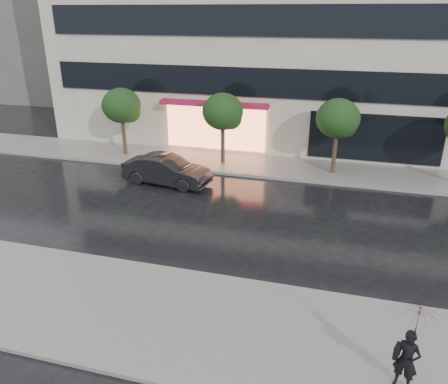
% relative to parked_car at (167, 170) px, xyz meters
% --- Properties ---
extents(ground, '(120.00, 120.00, 0.00)m').
position_rel_parked_car_xyz_m(ground, '(4.87, -6.42, -0.72)').
color(ground, black).
rests_on(ground, ground).
extents(sidewalk_near, '(60.00, 4.50, 0.12)m').
position_rel_parked_car_xyz_m(sidewalk_near, '(4.87, -9.67, -0.66)').
color(sidewalk_near, slate).
rests_on(sidewalk_near, ground).
extents(sidewalk_far, '(60.00, 3.50, 0.12)m').
position_rel_parked_car_xyz_m(sidewalk_far, '(4.87, 3.83, -0.66)').
color(sidewalk_far, slate).
rests_on(sidewalk_far, ground).
extents(curb_near, '(60.00, 0.25, 0.14)m').
position_rel_parked_car_xyz_m(curb_near, '(4.87, -7.42, -0.65)').
color(curb_near, gray).
rests_on(curb_near, ground).
extents(curb_far, '(60.00, 0.25, 0.14)m').
position_rel_parked_car_xyz_m(curb_far, '(4.87, 2.08, -0.65)').
color(curb_far, gray).
rests_on(curb_far, ground).
extents(bg_building_left, '(14.00, 10.00, 12.00)m').
position_rel_parked_car_xyz_m(bg_building_left, '(-23.13, 19.58, 5.28)').
color(bg_building_left, '#59544F').
rests_on(bg_building_left, ground).
extents(tree_far_west, '(2.20, 2.20, 3.99)m').
position_rel_parked_car_xyz_m(tree_far_west, '(-4.06, 3.61, 2.20)').
color(tree_far_west, '#33261C').
rests_on(tree_far_west, ground).
extents(tree_mid_west, '(2.20, 2.20, 3.99)m').
position_rel_parked_car_xyz_m(tree_mid_west, '(1.94, 3.61, 2.20)').
color(tree_mid_west, '#33261C').
rests_on(tree_mid_west, ground).
extents(tree_mid_east, '(2.20, 2.20, 3.99)m').
position_rel_parked_car_xyz_m(tree_mid_east, '(7.94, 3.61, 2.20)').
color(tree_mid_east, '#33261C').
rests_on(tree_mid_east, ground).
extents(parked_car, '(4.52, 2.05, 1.44)m').
position_rel_parked_car_xyz_m(parked_car, '(0.00, 0.00, 0.00)').
color(parked_car, black).
rests_on(parked_car, ground).
extents(pedestrian_with_umbrella, '(1.25, 1.26, 2.23)m').
position_rel_parked_car_xyz_m(pedestrian_with_umbrella, '(10.05, -10.54, 0.91)').
color(pedestrian_with_umbrella, black).
rests_on(pedestrian_with_umbrella, sidewalk_near).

